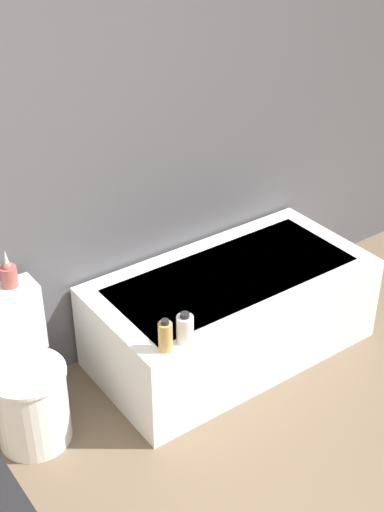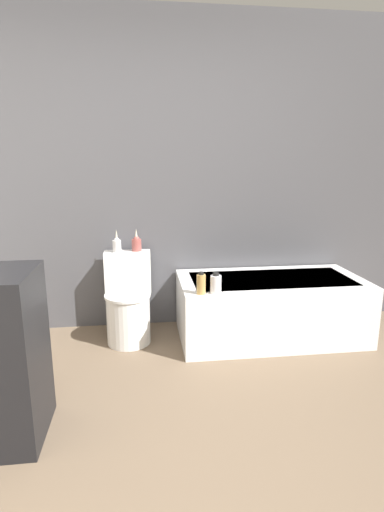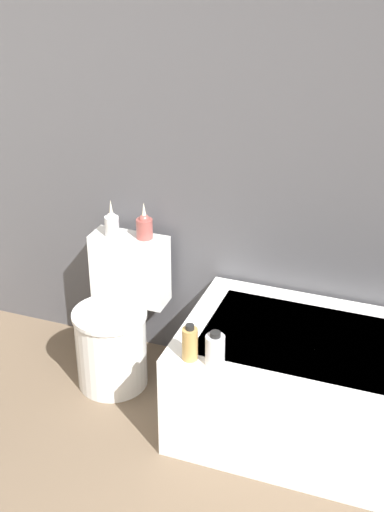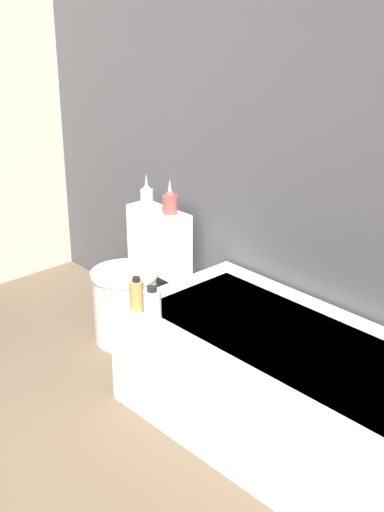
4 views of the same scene
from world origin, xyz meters
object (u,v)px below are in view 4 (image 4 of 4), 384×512
Objects in this scene: bathtub at (286,388)px; toilet at (135,286)px; vase_silver at (170,201)px; vase_gold at (147,196)px; shampoo_bottle_tall at (137,295)px; shampoo_bottle_short at (152,304)px.

toilet is (-1.15, 0.09, 0.05)m from bathtub.
vase_silver is at bearing 67.05° from toilet.
shampoo_bottle_tall is at bearing -42.44° from vase_gold.
shampoo_bottle_tall is at bearing -36.97° from toilet.
toilet is 4.27× the size of shampoo_bottle_tall.
shampoo_bottle_short is (-0.51, -0.31, 0.31)m from bathtub.
shampoo_bottle_tall is (0.61, -0.56, -0.19)m from vase_gold.
shampoo_bottle_tall reaches higher than shampoo_bottle_short.
bathtub is 2.14× the size of toilet.
bathtub is 7.88× the size of vase_gold.
vase_silver is 0.77m from shampoo_bottle_tall.
shampoo_bottle_short is at bearing -149.15° from bathtub.
toilet reaches higher than shampoo_bottle_short.
vase_silver is (0.08, 0.19, 0.46)m from toilet.
bathtub is 0.76m from shampoo_bottle_tall.
vase_silver is at bearing 127.58° from shampoo_bottle_tall.
vase_gold reaches higher than shampoo_bottle_tall.
vase_gold reaches higher than toilet.
vase_gold is at bearing -169.68° from vase_silver.
vase_gold is at bearing 168.50° from bathtub.
toilet is 3.71× the size of vase_silver.
vase_gold is (-1.23, 0.25, 0.51)m from bathtub.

